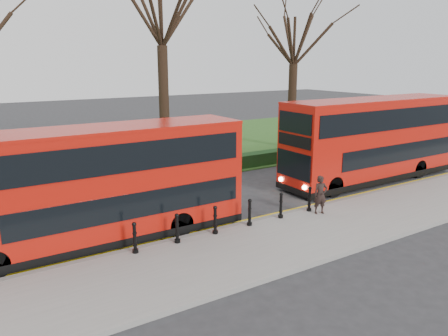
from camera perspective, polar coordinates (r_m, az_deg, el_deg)
ground at (r=17.72m, az=0.28°, el=-6.71°), size 120.00×120.00×0.00m
pavement at (r=15.44m, az=6.38°, el=-9.71°), size 60.00×4.00×0.15m
kerb at (r=16.92m, az=2.12°, el=-7.47°), size 60.00×0.25×0.16m
grass_verge at (r=30.95m, az=-14.87°, el=1.84°), size 60.00×18.00×0.06m
hedge at (r=23.36m, az=-8.75°, el=-0.75°), size 60.00×0.90×0.80m
yellow_line_outer at (r=17.17m, az=1.55°, el=-7.38°), size 60.00×0.10×0.01m
yellow_line_inner at (r=17.33m, az=1.18°, el=-7.18°), size 60.00×0.10×0.01m
tree_mid at (r=26.54m, az=-8.26°, el=20.51°), size 8.24×8.24×12.87m
tree_right at (r=31.88m, az=9.19°, el=16.71°), size 6.96×6.96×10.88m
bollard_row at (r=16.14m, az=1.16°, el=-6.35°), size 7.74×0.15×1.00m
bus_lead at (r=15.57m, az=-15.74°, el=-2.27°), size 10.19×2.34×4.05m
bus_rear at (r=24.22m, az=18.84°, el=3.50°), size 10.87×2.50×4.33m
pedestrian at (r=18.14m, az=12.49°, el=-3.43°), size 0.67×0.55×1.58m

